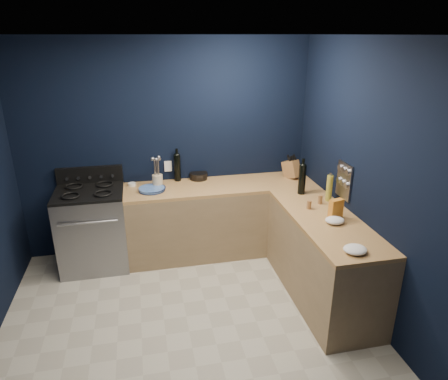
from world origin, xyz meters
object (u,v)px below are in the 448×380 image
object	(u,v)px
gas_range	(93,230)
crouton_bag	(336,209)
utensil_crock	(158,181)
plate_stack	(152,189)
knife_block	(291,169)

from	to	relation	value
gas_range	crouton_bag	world-z (taller)	crouton_bag
utensil_crock	crouton_bag	world-z (taller)	crouton_bag
gas_range	utensil_crock	bearing A→B (deg)	7.07
plate_stack	knife_block	world-z (taller)	knife_block
plate_stack	knife_block	size ratio (longest dim) A/B	1.39
knife_block	plate_stack	bearing A→B (deg)	156.45
gas_range	knife_block	bearing A→B (deg)	2.05
crouton_bag	plate_stack	bearing A→B (deg)	132.31
gas_range	utensil_crock	distance (m)	0.94
gas_range	crouton_bag	size ratio (longest dim) A/B	4.51
plate_stack	utensil_crock	world-z (taller)	utensil_crock
gas_range	utensil_crock	size ratio (longest dim) A/B	6.04
knife_block	gas_range	bearing A→B (deg)	155.12
plate_stack	crouton_bag	distance (m)	2.08
utensil_crock	crouton_bag	size ratio (longest dim) A/B	0.75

